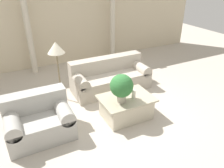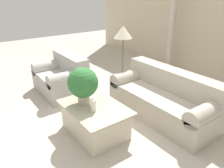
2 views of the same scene
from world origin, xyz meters
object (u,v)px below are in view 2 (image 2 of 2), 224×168
at_px(sofa_long, 164,98).
at_px(floor_lamp, 123,36).
at_px(coffee_table, 95,119).
at_px(loveseat, 62,77).
at_px(potted_plant, 83,83).

height_order(sofa_long, floor_lamp, floor_lamp).
bearing_deg(coffee_table, floor_lamp, 127.02).
bearing_deg(loveseat, sofa_long, 27.65).
bearing_deg(potted_plant, coffee_table, 26.24).
distance_m(sofa_long, potted_plant, 1.54).
relative_size(sofa_long, floor_lamp, 1.40).
height_order(loveseat, floor_lamp, floor_lamp).
distance_m(coffee_table, floor_lamp, 2.00).
relative_size(potted_plant, floor_lamp, 0.41).
relative_size(loveseat, coffee_table, 1.08).
bearing_deg(loveseat, floor_lamp, 57.70).
height_order(sofa_long, potted_plant, potted_plant).
relative_size(sofa_long, loveseat, 1.70).
bearing_deg(potted_plant, floor_lamp, 120.70).
distance_m(sofa_long, loveseat, 2.29).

